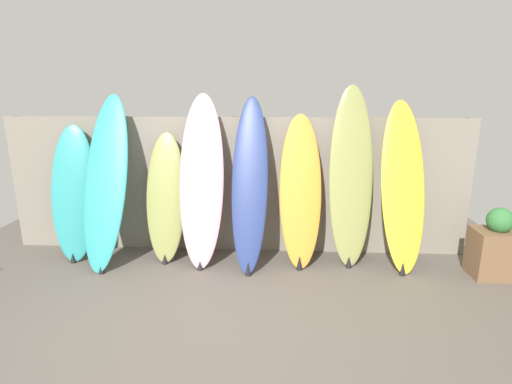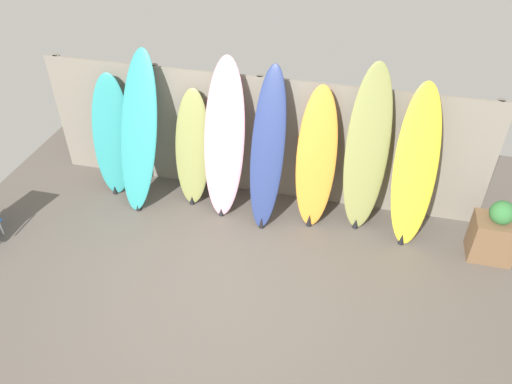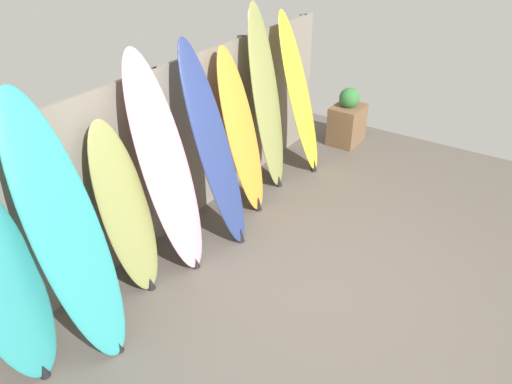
# 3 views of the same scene
# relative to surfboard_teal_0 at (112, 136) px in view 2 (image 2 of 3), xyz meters

# --- Properties ---
(ground) EXTENTS (7.68, 7.68, 0.00)m
(ground) POSITION_rel_surfboard_teal_0_xyz_m (2.03, -1.65, -0.85)
(ground) COLOR #5B544C
(fence_back) EXTENTS (6.08, 0.11, 1.80)m
(fence_back) POSITION_rel_surfboard_teal_0_xyz_m (2.03, 0.36, 0.05)
(fence_back) COLOR gray
(fence_back) RESTS_ON ground
(surfboard_teal_0) EXTENTS (0.61, 0.53, 1.72)m
(surfboard_teal_0) POSITION_rel_surfboard_teal_0_xyz_m (0.00, 0.00, 0.00)
(surfboard_teal_0) COLOR teal
(surfboard_teal_0) RESTS_ON ground
(surfboard_teal_1) EXTENTS (0.61, 0.88, 2.10)m
(surfboard_teal_1) POSITION_rel_surfboard_teal_0_xyz_m (0.49, -0.13, 0.19)
(surfboard_teal_1) COLOR teal
(surfboard_teal_1) RESTS_ON ground
(surfboard_olive_2) EXTENTS (0.50, 0.47, 1.63)m
(surfboard_olive_2) POSITION_rel_surfboard_teal_0_xyz_m (1.18, 0.02, -0.05)
(surfboard_olive_2) COLOR olive
(surfboard_olive_2) RESTS_ON ground
(surfboard_pink_3) EXTENTS (0.55, 0.66, 2.11)m
(surfboard_pink_3) POSITION_rel_surfboard_teal_0_xyz_m (1.65, -0.04, 0.20)
(surfboard_pink_3) COLOR pink
(surfboard_pink_3) RESTS_ON ground
(surfboard_navy_4) EXTENTS (0.46, 0.76, 2.07)m
(surfboard_navy_4) POSITION_rel_surfboard_teal_0_xyz_m (2.25, -0.13, 0.17)
(surfboard_navy_4) COLOR navy
(surfboard_navy_4) RESTS_ON ground
(surfboard_orange_5) EXTENTS (0.54, 0.56, 1.86)m
(surfboard_orange_5) POSITION_rel_surfboard_teal_0_xyz_m (2.87, -0.03, 0.07)
(surfboard_orange_5) COLOR orange
(surfboard_orange_5) RESTS_ON ground
(surfboard_olive_6) EXTENTS (0.56, 0.49, 2.20)m
(surfboard_olive_6) POSITION_rel_surfboard_teal_0_xyz_m (3.48, 0.04, 0.24)
(surfboard_olive_6) COLOR olive
(surfboard_olive_6) RESTS_ON ground
(surfboard_yellow_7) EXTENTS (0.60, 0.71, 2.03)m
(surfboard_yellow_7) POSITION_rel_surfboard_teal_0_xyz_m (4.08, -0.06, 0.15)
(surfboard_yellow_7) COLOR yellow
(surfboard_yellow_7) RESTS_ON ground
(planter_box) EXTENTS (0.52, 0.40, 0.84)m
(planter_box) POSITION_rel_surfboard_teal_0_xyz_m (5.13, -0.29, -0.50)
(planter_box) COLOR brown
(planter_box) RESTS_ON ground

